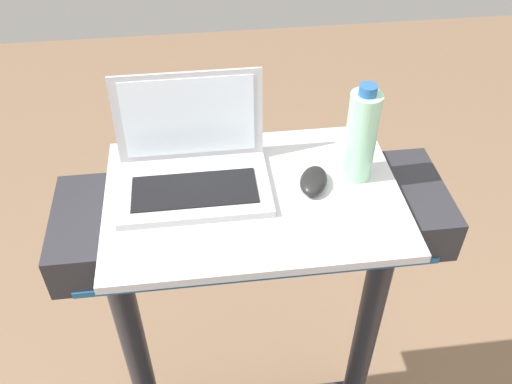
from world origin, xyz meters
name	(u,v)px	position (x,y,z in m)	size (l,w,h in m)	color
desk_board	(253,197)	(0.00, 0.70, 1.20)	(0.66, 0.45, 0.02)	silver
laptop	(193,165)	(-0.13, 0.76, 1.26)	(0.34, 0.24, 0.23)	#B7B7BC
computer_mouse	(314,181)	(0.14, 0.71, 1.23)	(0.06, 0.10, 0.03)	black
water_bottle	(361,136)	(0.24, 0.74, 1.32)	(0.07, 0.07, 0.24)	#9EDBB2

